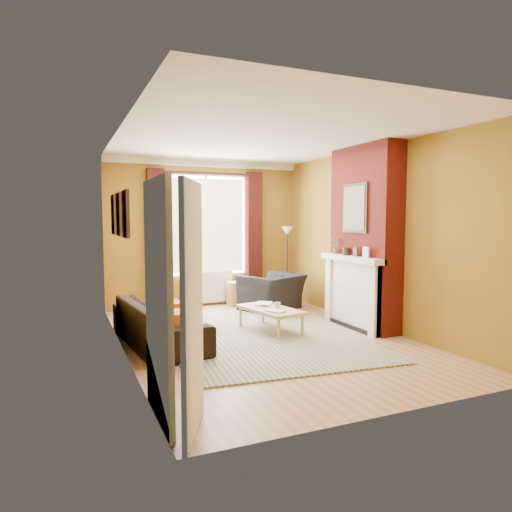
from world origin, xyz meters
name	(u,v)px	position (x,y,z in m)	size (l,w,h in m)	color
ground	(263,338)	(0.00, 0.00, 0.00)	(5.50, 5.50, 0.00)	#906641
room_walls	(293,239)	(0.63, 0.27, 1.38)	(3.82, 5.54, 2.83)	olive
striped_rug	(260,334)	(0.02, 0.16, 0.01)	(2.97, 3.89, 0.02)	#2F6583
sofa	(159,322)	(-1.42, 0.27, 0.30)	(2.03, 0.80, 0.59)	black
armchair	(272,293)	(0.94, 1.69, 0.33)	(1.02, 0.89, 0.66)	black
coffee_table	(270,311)	(0.24, 0.27, 0.32)	(0.74, 1.16, 0.36)	tan
wicker_stool	(236,294)	(0.50, 2.40, 0.23)	(0.49, 0.49, 0.46)	olive
floor_lamp	(287,243)	(1.47, 2.13, 1.21)	(0.26, 0.26, 1.53)	black
book_a	(272,312)	(0.13, -0.04, 0.37)	(0.19, 0.26, 0.02)	#999999
book_b	(256,304)	(0.17, 0.63, 0.37)	(0.24, 0.32, 0.02)	#999999
mug	(277,306)	(0.31, 0.19, 0.41)	(0.10, 0.10, 0.09)	#999999
tv_remote	(262,305)	(0.19, 0.46, 0.37)	(0.13, 0.17, 0.02)	#29292C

